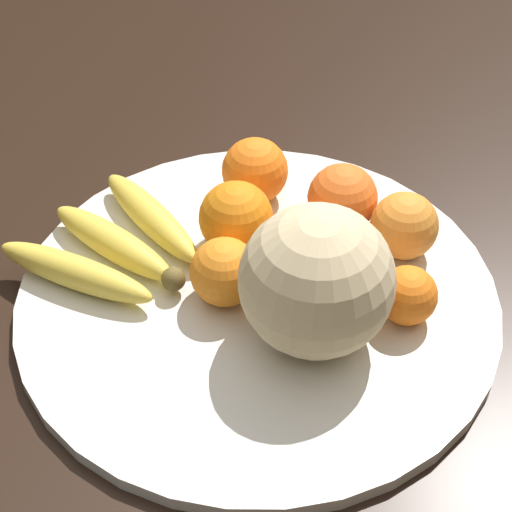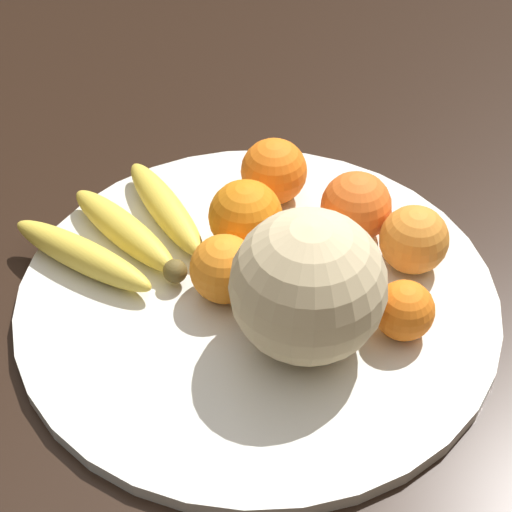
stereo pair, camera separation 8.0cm
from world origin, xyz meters
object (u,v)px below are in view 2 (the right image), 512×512
at_px(kitchen_table, 259,351).
at_px(orange_top_small, 311,243).
at_px(orange_back_left, 246,216).
at_px(orange_back_right, 356,207).
at_px(banana_bunch, 125,231).
at_px(melon, 308,287).
at_px(orange_front_left, 274,171).
at_px(fruit_bowl, 256,298).
at_px(orange_front_right, 414,240).
at_px(orange_side_extra, 224,269).
at_px(orange_mid_center, 404,310).

xyz_separation_m(kitchen_table, orange_top_small, (0.04, -0.04, 0.13)).
relative_size(orange_back_left, orange_back_right, 1.03).
bearing_deg(banana_bunch, kitchen_table, -157.61).
bearing_deg(melon, orange_front_left, 21.06).
bearing_deg(orange_top_small, orange_front_left, 31.38).
bearing_deg(melon, orange_top_small, 8.46).
distance_m(kitchen_table, banana_bunch, 0.19).
relative_size(melon, orange_front_left, 1.94).
height_order(fruit_bowl, orange_back_right, orange_back_right).
bearing_deg(banana_bunch, orange_front_right, -139.34).
bearing_deg(orange_back_left, melon, -142.95).
relative_size(fruit_bowl, melon, 3.37).
height_order(orange_front_left, orange_top_small, orange_front_left).
bearing_deg(orange_top_small, fruit_bowl, 137.24).
bearing_deg(orange_side_extra, fruit_bowl, -74.91).
distance_m(orange_back_left, orange_back_right, 0.11).
xyz_separation_m(kitchen_table, melon, (-0.06, -0.06, 0.17)).
bearing_deg(melon, orange_front_right, -34.00).
height_order(fruit_bowl, orange_top_small, orange_top_small).
xyz_separation_m(orange_front_right, orange_side_extra, (-0.08, 0.17, -0.00)).
relative_size(orange_back_right, orange_side_extra, 1.09).
bearing_deg(banana_bunch, fruit_bowl, -161.16).
distance_m(kitchen_table, orange_top_small, 0.14).
xyz_separation_m(orange_top_small, orange_side_extra, (-0.06, 0.07, 0.00)).
bearing_deg(fruit_bowl, orange_back_right, -35.54).
bearing_deg(orange_side_extra, orange_front_right, -63.82).
distance_m(orange_front_right, orange_back_left, 0.17).
bearing_deg(kitchen_table, orange_side_extra, 119.27).
bearing_deg(orange_top_small, orange_mid_center, -122.68).
bearing_deg(melon, orange_back_right, -7.27).
distance_m(fruit_bowl, banana_bunch, 0.15).
bearing_deg(orange_top_small, orange_back_left, 75.56).
distance_m(orange_front_left, orange_side_extra, 0.16).
bearing_deg(orange_front_left, banana_bunch, 130.30).
bearing_deg(orange_front_right, fruit_bowl, 118.24).
bearing_deg(orange_mid_center, banana_bunch, 79.71).
relative_size(banana_bunch, orange_front_right, 3.13).
xyz_separation_m(orange_mid_center, orange_side_extra, (0.01, 0.17, 0.01)).
distance_m(orange_top_small, orange_side_extra, 0.09).
distance_m(orange_front_left, orange_front_right, 0.17).
bearing_deg(kitchen_table, banana_bunch, 79.40).
height_order(kitchen_table, orange_back_right, orange_back_right).
height_order(banana_bunch, orange_front_left, orange_front_left).
distance_m(melon, orange_back_left, 0.15).
height_order(banana_bunch, orange_back_right, orange_back_right).
bearing_deg(orange_back_right, orange_top_small, 151.13).
distance_m(fruit_bowl, orange_top_small, 0.08).
height_order(melon, orange_mid_center, melon).
bearing_deg(orange_back_left, orange_front_left, -7.41).
bearing_deg(orange_top_small, banana_bunch, 93.22).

